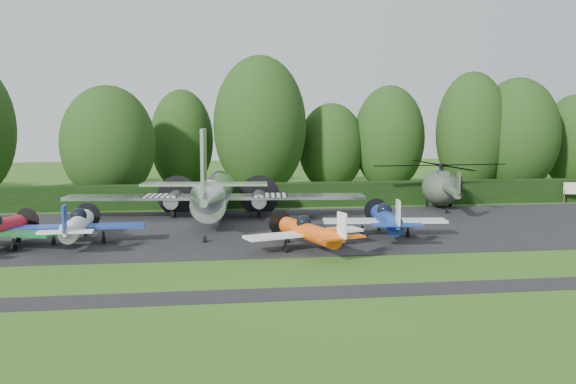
{
  "coord_description": "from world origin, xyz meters",
  "views": [
    {
      "loc": [
        -1.41,
        -32.53,
        7.57
      ],
      "look_at": [
        4.51,
        10.3,
        2.5
      ],
      "focal_mm": 40.0,
      "sensor_mm": 36.0,
      "label": 1
    }
  ],
  "objects": [
    {
      "name": "ground",
      "position": [
        0.0,
        0.0,
        0.0
      ],
      "size": [
        160.0,
        160.0,
        0.0
      ],
      "primitive_type": "plane",
      "color": "#2A5919",
      "rests_on": "ground"
    },
    {
      "name": "apron",
      "position": [
        0.0,
        10.0,
        0.0
      ],
      "size": [
        70.0,
        18.0,
        0.01
      ],
      "primitive_type": "cube",
      "color": "black",
      "rests_on": "ground"
    },
    {
      "name": "taxiway_verge",
      "position": [
        0.0,
        -6.0,
        0.0
      ],
      "size": [
        70.0,
        2.0,
        0.0
      ],
      "primitive_type": "cube",
      "color": "black",
      "rests_on": "ground"
    },
    {
      "name": "hedgerow",
      "position": [
        0.0,
        21.0,
        0.0
      ],
      "size": [
        90.0,
        1.6,
        2.0
      ],
      "primitive_type": "cube",
      "color": "black",
      "rests_on": "ground"
    },
    {
      "name": "transport_plane",
      "position": [
        -0.34,
        14.01,
        1.99
      ],
      "size": [
        22.25,
        17.06,
        7.13
      ],
      "rotation": [
        0.0,
        0.0,
        0.1
      ],
      "color": "silver",
      "rests_on": "ground"
    },
    {
      "name": "light_plane_white",
      "position": [
        -8.62,
        6.07,
        1.24
      ],
      "size": [
        7.74,
        8.14,
        2.98
      ],
      "rotation": [
        0.0,
        0.0,
        -0.02
      ],
      "color": "white",
      "rests_on": "ground"
    },
    {
      "name": "light_plane_orange",
      "position": [
        4.62,
        2.53,
        1.15
      ],
      "size": [
        7.17,
        7.54,
        2.76
      ],
      "rotation": [
        0.0,
        0.0,
        -0.34
      ],
      "color": "#EA540D",
      "rests_on": "ground"
    },
    {
      "name": "light_plane_blue",
      "position": [
        10.05,
        5.72,
        1.24
      ],
      "size": [
        7.76,
        8.16,
        2.98
      ],
      "rotation": [
        0.0,
        0.0,
        0.12
      ],
      "color": "navy",
      "rests_on": "ground"
    },
    {
      "name": "helicopter",
      "position": [
        18.38,
        18.02,
        2.0
      ],
      "size": [
        11.56,
        13.53,
        3.72
      ],
      "rotation": [
        0.0,
        0.0,
        0.2
      ],
      "color": "#374132",
      "rests_on": "ground"
    },
    {
      "name": "tree_0",
      "position": [
        25.62,
        28.68,
        6.03
      ],
      "size": [
        7.12,
        7.12,
        12.08
      ],
      "color": "black",
      "rests_on": "ground"
    },
    {
      "name": "tree_1",
      "position": [
        -3.18,
        33.94,
        5.17
      ],
      "size": [
        6.4,
        6.4,
        10.38
      ],
      "color": "black",
      "rests_on": "ground"
    },
    {
      "name": "tree_2",
      "position": [
        -9.48,
        26.37,
        5.19
      ],
      "size": [
        8.37,
        8.37,
        10.4
      ],
      "color": "black",
      "rests_on": "ground"
    },
    {
      "name": "tree_3",
      "position": [
        17.83,
        31.11,
        5.38
      ],
      "size": [
        7.21,
        7.21,
        10.79
      ],
      "color": "black",
      "rests_on": "ground"
    },
    {
      "name": "tree_4",
      "position": [
        37.41,
        29.91,
        4.95
      ],
      "size": [
        6.32,
        6.32,
        9.92
      ],
      "color": "black",
      "rests_on": "ground"
    },
    {
      "name": "tree_6",
      "position": [
        12.0,
        32.03,
        4.49
      ],
      "size": [
        6.8,
        6.8,
        9.0
      ],
      "color": "black",
      "rests_on": "ground"
    },
    {
      "name": "tree_8",
      "position": [
        4.39,
        29.09,
        6.71
      ],
      "size": [
        8.93,
        8.93,
        13.44
      ],
      "color": "black",
      "rests_on": "ground"
    },
    {
      "name": "tree_9",
      "position": [
        30.22,
        28.24,
        5.74
      ],
      "size": [
        8.35,
        8.35,
        11.51
      ],
      "color": "black",
      "rests_on": "ground"
    }
  ]
}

